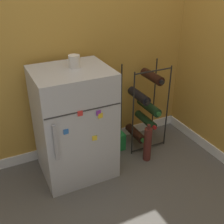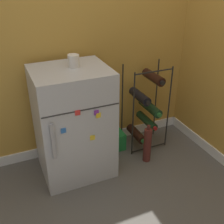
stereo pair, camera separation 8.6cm
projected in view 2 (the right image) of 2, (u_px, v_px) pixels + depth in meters
ground_plane at (130, 176)px, 2.31m from camera, size 14.00×14.00×0.00m
wall_back at (100, 8)px, 2.22m from camera, size 6.64×0.07×2.50m
mini_fridge at (74, 123)px, 2.20m from camera, size 0.56×0.51×0.89m
wine_rack at (146, 107)px, 2.54m from camera, size 0.37×0.32×0.79m
soda_box at (113, 140)px, 2.63m from camera, size 0.20×0.17×0.16m
fridge_top_cup at (74, 61)px, 2.00m from camera, size 0.08×0.08×0.09m
loose_bottle_floor at (147, 145)px, 2.43m from camera, size 0.07×0.07×0.36m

